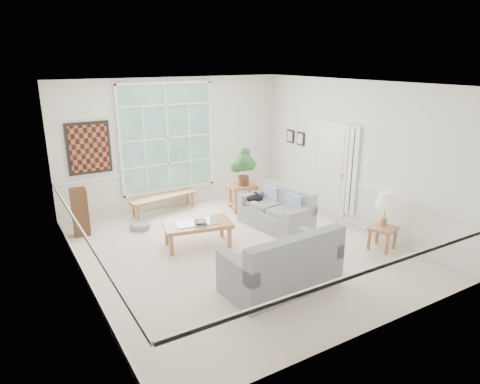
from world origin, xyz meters
name	(u,v)px	position (x,y,z in m)	size (l,w,h in m)	color
floor	(241,249)	(0.00, 0.00, -0.01)	(5.50, 6.00, 0.01)	beige
ceiling	(241,84)	(0.00, 0.00, 3.00)	(5.50, 6.00, 0.02)	white
wall_back	(175,143)	(0.00, 3.00, 1.50)	(5.50, 0.02, 3.00)	silver
wall_front	(371,227)	(0.00, -3.00, 1.50)	(5.50, 0.02, 3.00)	silver
wall_left	(78,196)	(-2.75, 0.00, 1.50)	(0.02, 6.00, 3.00)	silver
wall_right	(355,154)	(2.75, 0.00, 1.50)	(0.02, 6.00, 3.00)	silver
window_back	(167,138)	(-0.20, 2.96, 1.65)	(2.30, 0.08, 2.40)	white
entry_door	(332,169)	(2.71, 0.60, 1.05)	(0.08, 0.90, 2.10)	white
door_sidelight	(353,171)	(2.71, -0.03, 1.15)	(0.08, 0.26, 1.90)	white
wall_art	(89,148)	(-1.95, 2.95, 1.60)	(0.90, 0.06, 1.10)	#5E2417
wall_frame_near	(300,139)	(2.71, 1.75, 1.55)	(0.04, 0.26, 0.32)	black
wall_frame_far	(290,136)	(2.71, 2.15, 1.55)	(0.04, 0.26, 0.32)	black
loveseat_right	(276,208)	(1.19, 0.57, 0.42)	(0.81, 1.56, 0.84)	gray
loveseat_front	(281,258)	(-0.16, -1.47, 0.48)	(1.78, 0.92, 0.96)	gray
coffee_table	(198,234)	(-0.62, 0.55, 0.23)	(1.25, 0.68, 0.47)	#99633A
pewter_bowl	(201,222)	(-0.58, 0.48, 0.51)	(0.32, 0.32, 0.08)	#9B9BA0
window_bench	(164,204)	(-0.48, 2.65, 0.19)	(1.61, 0.31, 0.37)	#99633A
end_table	(243,197)	(1.17, 1.87, 0.31)	(0.62, 0.62, 0.62)	#99633A
houseplant	(243,167)	(1.14, 1.79, 1.05)	(0.51, 0.51, 0.87)	#2B562D
side_table	(382,238)	(2.26, -1.32, 0.22)	(0.43, 0.43, 0.44)	#99633A
table_lamp	(385,209)	(2.33, -1.26, 0.76)	(0.37, 0.37, 0.64)	white
pet_bed	(140,226)	(-1.29, 1.93, 0.06)	(0.43, 0.43, 0.13)	gray
floor_speaker	(80,212)	(-2.40, 2.21, 0.49)	(0.30, 0.24, 0.98)	#422817
cat	(255,198)	(1.01, 1.10, 0.52)	(0.38, 0.27, 0.18)	black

